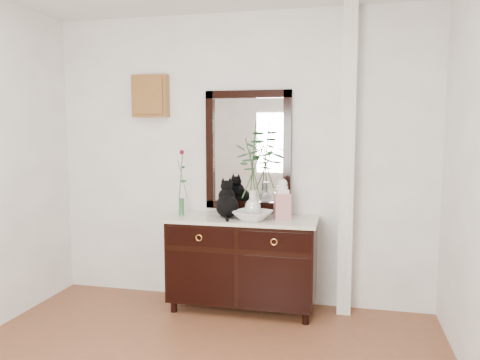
% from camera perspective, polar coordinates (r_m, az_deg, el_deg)
% --- Properties ---
extents(wall_back, '(3.60, 0.04, 2.70)m').
position_cam_1_polar(wall_back, '(4.39, -0.25, 2.47)').
color(wall_back, white).
rests_on(wall_back, ground).
extents(pilaster, '(0.12, 0.20, 2.70)m').
position_cam_1_polar(pilaster, '(4.19, 12.93, 2.13)').
color(pilaster, white).
rests_on(pilaster, ground).
extents(sideboard, '(1.33, 0.52, 0.82)m').
position_cam_1_polar(sideboard, '(4.27, 0.30, -9.57)').
color(sideboard, black).
rests_on(sideboard, ground).
extents(wall_mirror, '(0.80, 0.06, 1.10)m').
position_cam_1_polar(wall_mirror, '(4.35, 0.99, 3.62)').
color(wall_mirror, black).
rests_on(wall_mirror, wall_back).
extents(key_cabinet, '(0.35, 0.10, 0.40)m').
position_cam_1_polar(key_cabinet, '(4.62, -10.86, 10.01)').
color(key_cabinet, brown).
rests_on(key_cabinet, wall_back).
extents(cat, '(0.32, 0.35, 0.34)m').
position_cam_1_polar(cat, '(4.19, -1.58, -2.29)').
color(cat, black).
rests_on(cat, sideboard).
extents(lotus_bowl, '(0.40, 0.40, 0.08)m').
position_cam_1_polar(lotus_bowl, '(4.08, 1.57, -4.34)').
color(lotus_bowl, silver).
rests_on(lotus_bowl, sideboard).
extents(vase_branches, '(0.46, 0.46, 0.84)m').
position_cam_1_polar(vase_branches, '(4.03, 1.59, 1.30)').
color(vase_branches, silver).
rests_on(vase_branches, lotus_bowl).
extents(bud_vase_rose, '(0.08, 0.08, 0.61)m').
position_cam_1_polar(bud_vase_rose, '(4.28, -7.20, -0.27)').
color(bud_vase_rose, '#316B40').
rests_on(bud_vase_rose, sideboard).
extents(ginger_jar, '(0.17, 0.17, 0.37)m').
position_cam_1_polar(ginger_jar, '(4.12, 5.19, -2.23)').
color(ginger_jar, silver).
rests_on(ginger_jar, sideboard).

